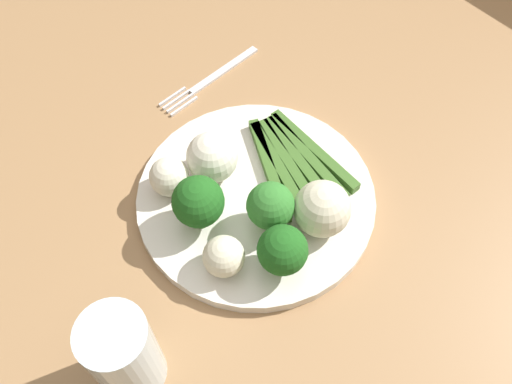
{
  "coord_description": "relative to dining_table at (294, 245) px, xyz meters",
  "views": [
    {
      "loc": [
        -0.23,
        0.24,
        1.29
      ],
      "look_at": [
        0.04,
        0.03,
        0.76
      ],
      "focal_mm": 38.65,
      "sensor_mm": 36.0,
      "label": 1
    }
  ],
  "objects": [
    {
      "name": "fork",
      "position": [
        0.23,
        -0.04,
        0.09
      ],
      "size": [
        0.04,
        0.17,
        0.0
      ],
      "rotation": [
        0.0,
        0.0,
        1.68
      ],
      "color": "silver",
      "rests_on": "dining_table"
    },
    {
      "name": "chair",
      "position": [
        0.2,
        -0.67,
        -0.15
      ],
      "size": [
        0.41,
        0.41,
        0.87
      ],
      "rotation": [
        0.0,
        0.0,
        0.03
      ],
      "color": "brown",
      "rests_on": "ground_plane"
    },
    {
      "name": "cauliflower_mid",
      "position": [
        -0.01,
        0.11,
        0.13
      ],
      "size": [
        0.04,
        0.04,
        0.04
      ],
      "primitive_type": "sphere",
      "color": "beige",
      "rests_on": "plate"
    },
    {
      "name": "cauliflower_back_right",
      "position": [
        -0.03,
        -0.0,
        0.13
      ],
      "size": [
        0.06,
        0.06,
        0.06
      ],
      "primitive_type": "sphere",
      "color": "beige",
      "rests_on": "plate"
    },
    {
      "name": "broccoli_back",
      "position": [
        0.0,
        0.04,
        0.14
      ],
      "size": [
        0.05,
        0.05,
        0.06
      ],
      "color": "#609E3D",
      "rests_on": "plate"
    },
    {
      "name": "broccoli_right",
      "position": [
        0.05,
        0.1,
        0.14
      ],
      "size": [
        0.06,
        0.06,
        0.07
      ],
      "color": "#4C7F2B",
      "rests_on": "plate"
    },
    {
      "name": "water_glass",
      "position": [
        -0.04,
        0.25,
        0.15
      ],
      "size": [
        0.06,
        0.06,
        0.11
      ],
      "primitive_type": "cylinder",
      "color": "silver",
      "rests_on": "dining_table"
    },
    {
      "name": "dining_table",
      "position": [
        0.0,
        0.0,
        0.0
      ],
      "size": [
        1.43,
        1.08,
        0.74
      ],
      "color": "#9E754C",
      "rests_on": "ground_plane"
    },
    {
      "name": "asparagus_bundle",
      "position": [
        0.05,
        -0.03,
        0.11
      ],
      "size": [
        0.16,
        0.1,
        0.01
      ],
      "rotation": [
        0.0,
        0.0,
        2.95
      ],
      "color": "#3D6626",
      "rests_on": "plate"
    },
    {
      "name": "plate",
      "position": [
        0.04,
        0.03,
        0.1
      ],
      "size": [
        0.27,
        0.27,
        0.01
      ],
      "primitive_type": "cylinder",
      "color": "silver",
      "rests_on": "dining_table"
    },
    {
      "name": "cauliflower_left",
      "position": [
        0.11,
        0.1,
        0.13
      ],
      "size": [
        0.05,
        0.05,
        0.05
      ],
      "primitive_type": "sphere",
      "color": "silver",
      "rests_on": "plate"
    },
    {
      "name": "ground_plane",
      "position": [
        0.0,
        0.0,
        -0.67
      ],
      "size": [
        6.0,
        6.0,
        0.02
      ],
      "primitive_type": "cube",
      "color": "tan"
    },
    {
      "name": "cauliflower_near_center",
      "position": [
        0.09,
        0.05,
        0.13
      ],
      "size": [
        0.06,
        0.06,
        0.06
      ],
      "primitive_type": "sphere",
      "color": "white",
      "rests_on": "plate"
    },
    {
      "name": "broccoli_front",
      "position": [
        -0.05,
        0.07,
        0.14
      ],
      "size": [
        0.05,
        0.05,
        0.06
      ],
      "color": "#4C7F2B",
      "rests_on": "plate"
    }
  ]
}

